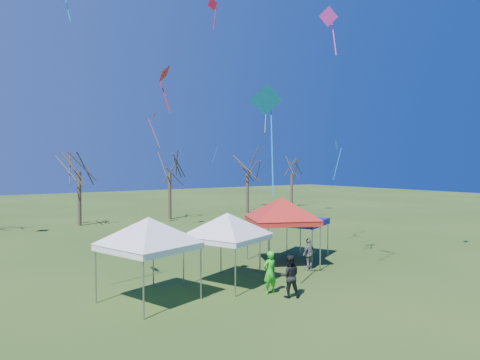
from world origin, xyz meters
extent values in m
plane|color=#284A18|center=(0.00, 0.00, 0.00)|extent=(140.00, 140.00, 0.00)
cylinder|color=#3D2D21|center=(-2.37, 24.38, 2.32)|extent=(0.32, 0.32, 4.64)
cylinder|color=#3D2D21|center=(6.03, 24.04, 2.24)|extent=(0.32, 0.32, 4.49)
cylinder|color=#3D2D21|center=(15.36, 24.00, 2.24)|extent=(0.32, 0.32, 4.47)
cylinder|color=#3D2D21|center=(23.72, 26.07, 2.12)|extent=(0.32, 0.32, 4.23)
cylinder|color=gray|center=(-6.68, -0.10, 1.00)|extent=(0.06, 0.06, 2.00)
cylinder|color=gray|center=(-7.48, 2.59, 1.00)|extent=(0.06, 0.06, 2.00)
cylinder|color=gray|center=(-3.99, 0.70, 1.00)|extent=(0.06, 0.06, 2.00)
cylinder|color=gray|center=(-4.79, 3.39, 1.00)|extent=(0.06, 0.06, 2.00)
cube|color=white|center=(-5.74, 1.65, 2.12)|extent=(3.74, 3.74, 0.24)
pyramid|color=white|center=(-5.74, 1.65, 3.25)|extent=(4.08, 4.08, 1.00)
cylinder|color=gray|center=(-2.73, 0.16, 0.97)|extent=(0.06, 0.06, 1.94)
cylinder|color=gray|center=(-3.70, 2.70, 0.97)|extent=(0.06, 0.06, 1.94)
cylinder|color=gray|center=(-0.20, 1.13, 0.97)|extent=(0.06, 0.06, 1.94)
cylinder|color=gray|center=(-1.16, 3.67, 0.97)|extent=(0.06, 0.06, 1.94)
cube|color=white|center=(-1.95, 1.91, 2.06)|extent=(3.76, 3.76, 0.23)
pyramid|color=white|center=(-1.95, 1.91, 3.14)|extent=(3.84, 3.84, 0.97)
cylinder|color=gray|center=(0.37, 2.55, 1.10)|extent=(0.07, 0.07, 2.19)
cylinder|color=gray|center=(1.65, 5.34, 1.10)|extent=(0.07, 0.07, 2.19)
cylinder|color=gray|center=(3.15, 1.26, 1.10)|extent=(0.07, 0.07, 2.19)
cylinder|color=gray|center=(4.44, 4.05, 1.10)|extent=(0.07, 0.07, 2.19)
cube|color=red|center=(2.40, 3.30, 2.32)|extent=(4.37, 4.37, 0.26)
pyramid|color=red|center=(2.40, 3.30, 3.55)|extent=(4.22, 4.22, 1.10)
cylinder|color=gray|center=(3.78, 2.45, 0.92)|extent=(0.06, 0.06, 1.84)
cylinder|color=gray|center=(2.70, 4.79, 0.92)|extent=(0.06, 0.06, 1.84)
cylinder|color=gray|center=(6.12, 3.53, 0.92)|extent=(0.06, 0.06, 1.84)
cylinder|color=gray|center=(5.04, 5.87, 0.92)|extent=(0.06, 0.06, 1.84)
cube|color=#0F109D|center=(4.41, 4.16, 1.95)|extent=(3.66, 3.66, 0.22)
cube|color=#0F109D|center=(4.41, 4.16, 2.12)|extent=(3.66, 3.66, 0.11)
imported|color=black|center=(-0.99, -1.10, 0.84)|extent=(1.04, 0.99, 1.69)
imported|color=#2ACE21|center=(-1.32, -0.27, 0.87)|extent=(0.64, 0.42, 1.74)
imported|color=slate|center=(2.85, 1.74, 0.78)|extent=(0.97, 0.53, 1.56)
cone|color=red|center=(2.73, 10.67, 15.84)|extent=(0.72, 0.92, 0.77)
cube|color=red|center=(2.79, 10.52, 14.87)|extent=(0.35, 0.18, 1.55)
cone|color=blue|center=(7.30, 17.82, 7.04)|extent=(0.50, 0.72, 0.70)
cube|color=blue|center=(7.19, 17.61, 6.17)|extent=(0.47, 0.27, 1.40)
cone|color=#EA420C|center=(1.74, 18.03, 9.17)|extent=(0.82, 0.96, 0.76)
cube|color=#EA420C|center=(1.95, 18.41, 7.80)|extent=(0.82, 0.49, 2.35)
cube|color=#0EB7D5|center=(-4.54, 18.40, 16.19)|extent=(0.21, 0.66, 1.67)
cone|color=red|center=(-5.07, 1.63, 8.78)|extent=(0.91, 0.97, 0.72)
cube|color=red|center=(-4.95, 1.79, 7.94)|extent=(0.37, 0.29, 1.29)
cone|color=#1489DC|center=(-1.91, -0.74, 7.76)|extent=(1.57, 1.38, 1.15)
cube|color=#1489DC|center=(-1.70, -0.85, 5.74)|extent=(0.28, 0.47, 3.38)
cone|color=yellow|center=(16.27, 22.31, 11.12)|extent=(0.94, 1.06, 0.81)
cube|color=yellow|center=(16.36, 22.15, 9.79)|extent=(0.36, 0.24, 2.20)
cone|color=#E733B0|center=(3.03, 0.72, 12.30)|extent=(0.97, 0.70, 0.94)
cube|color=#E733B0|center=(3.29, 0.58, 11.24)|extent=(0.33, 0.57, 1.66)
cone|color=blue|center=(9.06, 5.54, 6.56)|extent=(0.72, 0.79, 0.88)
cube|color=blue|center=(8.90, 5.35, 5.31)|extent=(0.43, 0.37, 2.07)
camera|label=1|loc=(-12.27, -13.65, 5.23)|focal=32.00mm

